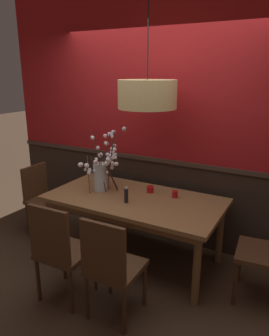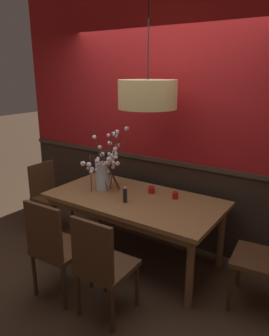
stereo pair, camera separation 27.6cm
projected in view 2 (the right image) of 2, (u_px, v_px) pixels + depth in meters
ground_plane at (134, 258)px, 3.67m from camera, size 24.00×24.00×0.00m
back_wall at (166, 120)px, 3.76m from camera, size 4.34×0.14×2.99m
dining_table at (134, 204)px, 3.48m from camera, size 1.87×0.96×0.73m
chair_far_side_left at (156, 189)px, 4.34m from camera, size 0.47×0.43×0.90m
chair_far_side_right at (190, 195)px, 4.12m from camera, size 0.45×0.43×0.91m
chair_head_west_end at (48, 192)px, 4.22m from camera, size 0.38×0.42×0.89m
chair_head_east_end at (268, 255)px, 2.77m from camera, size 0.46×0.50×0.90m
chair_near_side_right at (102, 263)px, 2.66m from camera, size 0.43×0.44×0.94m
chair_near_side_left at (55, 245)px, 2.91m from camera, size 0.45×0.44×0.96m
vase_with_blossoms at (104, 170)px, 3.66m from camera, size 0.47×0.50×0.71m
candle_holder_nearer_center at (151, 190)px, 3.58m from camera, size 0.08×0.08×0.07m
candle_holder_nearer_edge at (175, 195)px, 3.42m from camera, size 0.07×0.07×0.07m
condiment_bottle at (125, 195)px, 3.32m from camera, size 0.04×0.04×0.17m
pendant_lamp at (148, 94)px, 3.17m from camera, size 0.58×0.58×1.32m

